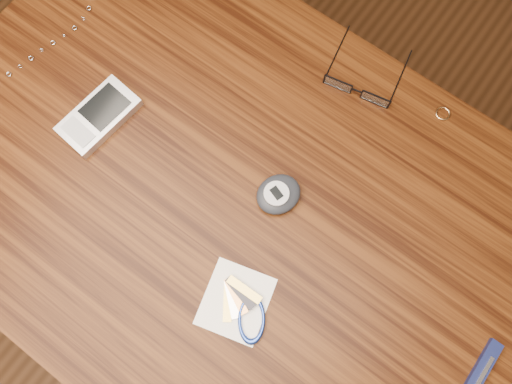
{
  "coord_description": "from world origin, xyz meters",
  "views": [
    {
      "loc": [
        0.16,
        -0.14,
        1.48
      ],
      "look_at": [
        0.04,
        0.03,
        0.76
      ],
      "focal_mm": 35.0,
      "sensor_mm": 36.0,
      "label": 1
    }
  ],
  "objects_px": {
    "pda_phone": "(99,116)",
    "notepad_keys": "(244,309)",
    "desk": "(229,209)",
    "eyeglasses": "(358,88)",
    "pedometer": "(278,194)",
    "pocket_knife": "(483,367)"
  },
  "relations": [
    {
      "from": "pda_phone",
      "to": "notepad_keys",
      "type": "xyz_separation_m",
      "value": [
        0.36,
        -0.1,
        -0.01
      ]
    },
    {
      "from": "desk",
      "to": "notepad_keys",
      "type": "xyz_separation_m",
      "value": [
        0.13,
        -0.12,
        0.11
      ]
    },
    {
      "from": "eyeglasses",
      "to": "notepad_keys",
      "type": "bearing_deg",
      "value": -81.27
    },
    {
      "from": "eyeglasses",
      "to": "pedometer",
      "type": "distance_m",
      "value": 0.22
    },
    {
      "from": "desk",
      "to": "pocket_knife",
      "type": "xyz_separation_m",
      "value": [
        0.44,
        0.01,
        0.11
      ]
    },
    {
      "from": "pedometer",
      "to": "notepad_keys",
      "type": "distance_m",
      "value": 0.18
    },
    {
      "from": "pda_phone",
      "to": "pedometer",
      "type": "height_order",
      "value": "pedometer"
    },
    {
      "from": "desk",
      "to": "pda_phone",
      "type": "bearing_deg",
      "value": -175.3
    },
    {
      "from": "notepad_keys",
      "to": "pocket_knife",
      "type": "height_order",
      "value": "same"
    },
    {
      "from": "pda_phone",
      "to": "pocket_knife",
      "type": "bearing_deg",
      "value": 2.66
    },
    {
      "from": "desk",
      "to": "pedometer",
      "type": "xyz_separation_m",
      "value": [
        0.07,
        0.04,
        0.11
      ]
    },
    {
      "from": "pocket_knife",
      "to": "desk",
      "type": "bearing_deg",
      "value": -178.43
    },
    {
      "from": "pda_phone",
      "to": "eyeglasses",
      "type": "bearing_deg",
      "value": 42.94
    },
    {
      "from": "eyeglasses",
      "to": "pda_phone",
      "type": "height_order",
      "value": "eyeglasses"
    },
    {
      "from": "desk",
      "to": "eyeglasses",
      "type": "bearing_deg",
      "value": 75.48
    },
    {
      "from": "pda_phone",
      "to": "pocket_knife",
      "type": "height_order",
      "value": "pda_phone"
    },
    {
      "from": "notepad_keys",
      "to": "pocket_knife",
      "type": "xyz_separation_m",
      "value": [
        0.31,
        0.13,
        0.0
      ]
    },
    {
      "from": "eyeglasses",
      "to": "notepad_keys",
      "type": "xyz_separation_m",
      "value": [
        0.06,
        -0.38,
        -0.01
      ]
    },
    {
      "from": "pedometer",
      "to": "pocket_knife",
      "type": "relative_size",
      "value": 1.03
    },
    {
      "from": "desk",
      "to": "pda_phone",
      "type": "height_order",
      "value": "pda_phone"
    },
    {
      "from": "eyeglasses",
      "to": "desk",
      "type": "bearing_deg",
      "value": -104.52
    },
    {
      "from": "eyeglasses",
      "to": "pda_phone",
      "type": "bearing_deg",
      "value": -137.06
    }
  ]
}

